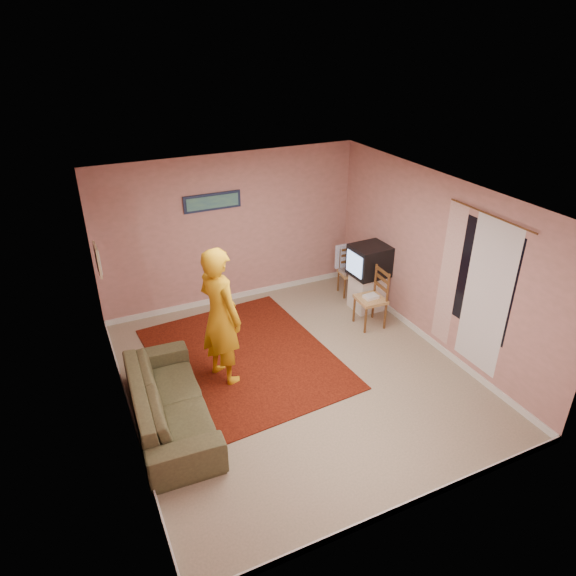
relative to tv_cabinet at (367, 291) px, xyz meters
name	(u,v)px	position (x,y,z in m)	size (l,w,h in m)	color
ground	(295,375)	(-1.95, -1.21, -0.32)	(5.00, 5.00, 0.00)	tan
wall_back	(231,230)	(-1.95, 1.29, 0.98)	(4.50, 0.02, 2.60)	tan
wall_front	(418,412)	(-1.95, -3.71, 0.98)	(4.50, 0.02, 2.60)	tan
wall_left	(116,333)	(-4.20, -1.21, 0.98)	(0.02, 5.00, 2.60)	tan
wall_right	(435,263)	(0.30, -1.21, 0.98)	(0.02, 5.00, 2.60)	tan
ceiling	(297,196)	(-1.95, -1.21, 2.28)	(4.50, 5.00, 0.02)	white
baseboard_back	(235,296)	(-1.95, 1.28, -0.27)	(4.50, 0.02, 0.10)	silver
baseboard_front	(403,507)	(-1.95, -3.70, -0.27)	(4.50, 0.02, 0.10)	silver
baseboard_left	(133,419)	(-4.19, -1.21, -0.27)	(0.02, 5.00, 0.10)	silver
baseboard_right	(424,335)	(0.29, -1.21, -0.27)	(0.02, 5.00, 0.10)	silver
window	(481,278)	(0.29, -2.11, 1.13)	(0.01, 1.10, 1.50)	black
curtain_sheer	(486,297)	(0.28, -2.26, 0.93)	(0.01, 0.75, 2.10)	silver
curtain_floral	(449,276)	(0.26, -1.56, 0.93)	(0.01, 0.35, 2.10)	beige
curtain_rod	(491,215)	(0.25, -2.11, 2.00)	(0.02, 0.02, 1.40)	#5A311B
picture_back	(212,202)	(-2.25, 1.26, 1.53)	(0.95, 0.04, 0.28)	#161F3C
picture_left	(98,260)	(-4.17, 0.39, 1.23)	(0.04, 0.38, 0.42)	tan
area_rug	(243,357)	(-2.46, -0.51, -0.31)	(2.41, 3.02, 0.02)	black
tv_cabinet	(367,291)	(0.00, 0.00, 0.00)	(0.50, 0.46, 0.64)	silver
crt_tv	(369,261)	(-0.01, 0.00, 0.58)	(0.63, 0.56, 0.52)	black
chair_a	(351,268)	(0.02, 0.58, 0.19)	(0.43, 0.42, 0.46)	tan
dvd_player	(351,270)	(0.02, 0.58, 0.14)	(0.36, 0.26, 0.06)	#ABABB0
blue_throw	(346,255)	(0.02, 0.77, 0.36)	(0.42, 0.05, 0.44)	#8DA6E7
chair_b	(371,293)	(-0.27, -0.50, 0.28)	(0.45, 0.47, 0.53)	tan
game_console	(371,297)	(-0.27, -0.50, 0.20)	(0.23, 0.17, 0.05)	silver
sofa	(169,401)	(-3.75, -1.40, 0.00)	(2.18, 0.85, 0.64)	brown
person	(220,316)	(-2.86, -0.81, 0.66)	(0.71, 0.47, 1.95)	gold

